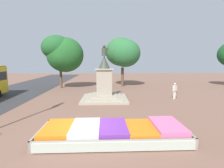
# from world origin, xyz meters

# --- Properties ---
(ground_plane) EXTENTS (93.94, 93.94, 0.00)m
(ground_plane) POSITION_xyz_m (0.00, 0.00, 0.00)
(ground_plane) COLOR brown
(flower_planter) EXTENTS (7.17, 2.85, 0.70)m
(flower_planter) POSITION_xyz_m (1.42, -0.35, 0.30)
(flower_planter) COLOR #38281C
(flower_planter) RESTS_ON ground_plane
(statue_monument) EXTENTS (4.41, 4.41, 5.30)m
(statue_monument) POSITION_xyz_m (0.91, 8.42, 1.28)
(statue_monument) COLOR #9F9580
(statue_monument) RESTS_ON ground_plane
(pedestrian_with_handbag) EXTENTS (0.65, 0.48, 1.63)m
(pedestrian_with_handbag) POSITION_xyz_m (7.94, 8.44, 0.91)
(pedestrian_with_handbag) COLOR beige
(pedestrian_with_handbag) RESTS_ON ground_plane
(park_tree_far_left) EXTENTS (5.03, 5.39, 7.27)m
(park_tree_far_left) POSITION_xyz_m (3.56, 17.58, 5.04)
(park_tree_far_left) COLOR brown
(park_tree_far_left) RESTS_ON ground_plane
(park_tree_far_right) EXTENTS (5.57, 4.50, 7.23)m
(park_tree_far_right) POSITION_xyz_m (-4.79, 15.73, 4.83)
(park_tree_far_right) COLOR brown
(park_tree_far_right) RESTS_ON ground_plane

